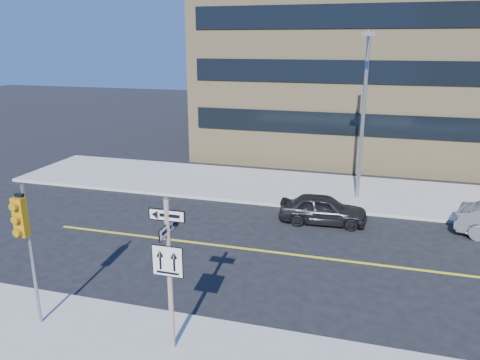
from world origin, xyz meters
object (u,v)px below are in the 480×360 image
(traffic_signal, at_px, (23,228))
(parked_car_a, at_px, (323,209))
(sign_pole, at_px, (169,266))
(streetlight_a, at_px, (364,106))

(traffic_signal, bearing_deg, parked_car_a, 56.72)
(sign_pole, height_order, traffic_signal, sign_pole)
(sign_pole, xyz_separation_m, traffic_signal, (-4.00, -0.15, 0.59))
(sign_pole, relative_size, streetlight_a, 0.51)
(traffic_signal, distance_m, streetlight_a, 15.72)
(sign_pole, xyz_separation_m, streetlight_a, (4.00, 13.27, 2.32))
(traffic_signal, relative_size, parked_car_a, 1.06)
(sign_pole, height_order, parked_car_a, sign_pole)
(sign_pole, bearing_deg, traffic_signal, -177.89)
(parked_car_a, xyz_separation_m, streetlight_a, (1.32, 3.24, 4.11))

